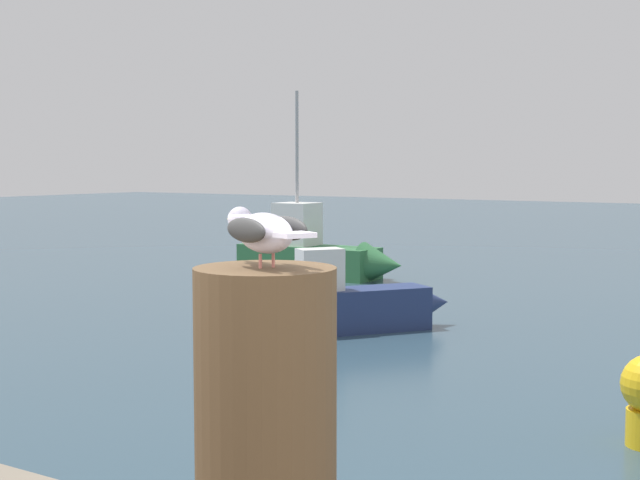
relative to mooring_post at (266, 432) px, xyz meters
The scene contains 4 objects.
mooring_post is the anchor object (origin of this frame).
seagull 0.50m from the mooring_post, 154.98° to the left, with size 0.37×0.21×0.14m.
boat_green 18.71m from the mooring_post, 122.38° to the left, with size 4.15×1.09×4.40m.
boat_navy 11.97m from the mooring_post, 119.58° to the left, with size 2.37×2.99×1.33m.
Camera 1 is at (0.60, -2.05, 2.63)m, focal length 50.88 mm.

